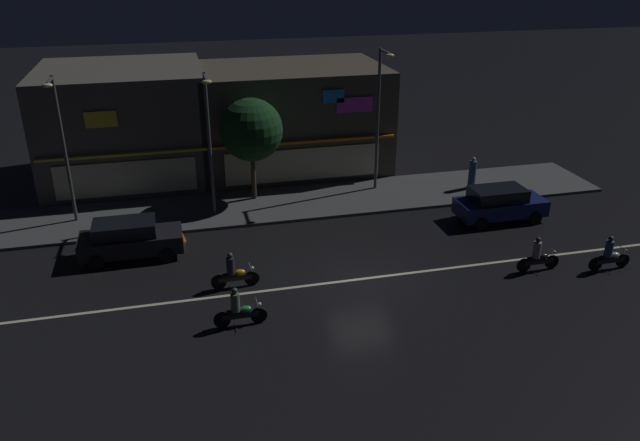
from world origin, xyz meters
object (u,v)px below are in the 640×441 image
object	(u,v)px
parked_car_near_kerb	(130,238)
traffic_cone	(182,236)
motorcycle_trailing_far	(538,257)
pedestrian_on_sidewalk	(472,174)
streetlamp_mid	(209,134)
streetlamp_east	(379,110)
parked_car_trailing	(500,203)
motorcycle_following	(234,273)
streetlamp_west	(62,139)
motorcycle_opposite_lane	(610,255)
motorcycle_lead	(239,310)

from	to	relation	value
parked_car_near_kerb	traffic_cone	distance (m)	2.48
motorcycle_trailing_far	pedestrian_on_sidewalk	bearing A→B (deg)	-107.85
streetlamp_mid	streetlamp_east	world-z (taller)	streetlamp_east
pedestrian_on_sidewalk	streetlamp_mid	bearing A→B (deg)	31.04
streetlamp_mid	parked_car_trailing	bearing A→B (deg)	-15.21
parked_car_trailing	motorcycle_following	xyz separation A→B (m)	(-13.32, -3.44, -0.24)
traffic_cone	streetlamp_mid	bearing A→B (deg)	54.66
traffic_cone	streetlamp_west	bearing A→B (deg)	147.37
motorcycle_following	traffic_cone	xyz separation A→B (m)	(-1.83, 4.69, -0.36)
streetlamp_east	motorcycle_trailing_far	world-z (taller)	streetlamp_east
traffic_cone	motorcycle_opposite_lane	bearing A→B (deg)	-22.05
pedestrian_on_sidewalk	parked_car_trailing	size ratio (longest dim) A/B	0.41
motorcycle_lead	traffic_cone	world-z (taller)	motorcycle_lead
streetlamp_west	streetlamp_mid	xyz separation A→B (m)	(6.58, -0.71, -0.02)
streetlamp_west	motorcycle_opposite_lane	distance (m)	24.41
pedestrian_on_sidewalk	traffic_cone	bearing A→B (deg)	39.58
streetlamp_east	parked_car_near_kerb	size ratio (longest dim) A/B	1.75
motorcycle_following	traffic_cone	distance (m)	5.04
streetlamp_west	motorcycle_lead	world-z (taller)	streetlamp_west
motorcycle_opposite_lane	motorcycle_trailing_far	size ratio (longest dim) A/B	1.00
streetlamp_mid	motorcycle_opposite_lane	bearing A→B (deg)	-31.25
motorcycle_trailing_far	streetlamp_west	bearing A→B (deg)	-34.53
streetlamp_mid	motorcycle_opposite_lane	xyz separation A→B (m)	(15.37, -9.32, -3.62)
parked_car_trailing	traffic_cone	distance (m)	15.21
streetlamp_west	parked_car_near_kerb	distance (m)	6.00
streetlamp_mid	pedestrian_on_sidewalk	bearing A→B (deg)	1.43
streetlamp_west	streetlamp_east	xyz separation A→B (m)	(15.46, 0.70, 0.28)
motorcycle_lead	motorcycle_trailing_far	bearing A→B (deg)	-175.42
motorcycle_following	motorcycle_opposite_lane	bearing A→B (deg)	-16.47
motorcycle_lead	motorcycle_opposite_lane	world-z (taller)	same
pedestrian_on_sidewalk	parked_car_near_kerb	world-z (taller)	pedestrian_on_sidewalk
streetlamp_mid	traffic_cone	bearing A→B (deg)	-125.34
motorcycle_opposite_lane	motorcycle_trailing_far	xyz separation A→B (m)	(-2.93, 0.62, 0.00)
streetlamp_west	motorcycle_following	xyz separation A→B (m)	(6.71, -7.81, -3.63)
streetlamp_west	motorcycle_following	distance (m)	10.92
streetlamp_east	motorcycle_following	xyz separation A→B (m)	(-8.75, -8.51, -3.91)
streetlamp_mid	traffic_cone	world-z (taller)	streetlamp_mid
traffic_cone	motorcycle_following	bearing A→B (deg)	-68.63
pedestrian_on_sidewalk	parked_car_near_kerb	distance (m)	18.26
streetlamp_west	motorcycle_lead	xyz separation A→B (m)	(6.57, -10.53, -3.63)
parked_car_trailing	motorcycle_trailing_far	size ratio (longest dim) A/B	2.26
pedestrian_on_sidewalk	motorcycle_lead	xyz separation A→B (m)	(-13.99, -10.16, -0.31)
motorcycle_trailing_far	motorcycle_lead	bearing A→B (deg)	-3.10
pedestrian_on_sidewalk	motorcycle_opposite_lane	size ratio (longest dim) A/B	0.93
motorcycle_trailing_far	traffic_cone	bearing A→B (deg)	-32.18
streetlamp_west	parked_car_near_kerb	world-z (taller)	streetlamp_west
motorcycle_following	motorcycle_opposite_lane	distance (m)	15.40
streetlamp_mid	parked_car_trailing	size ratio (longest dim) A/B	1.62
streetlamp_mid	streetlamp_west	bearing A→B (deg)	173.82
streetlamp_mid	motorcycle_trailing_far	world-z (taller)	streetlamp_mid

